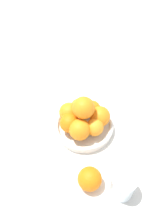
% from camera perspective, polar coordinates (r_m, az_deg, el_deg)
% --- Properties ---
extents(ground_plane, '(4.00, 4.00, 0.00)m').
position_cam_1_polar(ground_plane, '(0.87, -0.00, -4.44)').
color(ground_plane, silver).
extents(fruit_bowl, '(0.23, 0.23, 0.04)m').
position_cam_1_polar(fruit_bowl, '(0.86, -0.00, -3.73)').
color(fruit_bowl, silver).
rests_on(fruit_bowl, ground_plane).
extents(orange_pile, '(0.19, 0.18, 0.14)m').
position_cam_1_polar(orange_pile, '(0.81, -0.20, -1.16)').
color(orange_pile, orange).
rests_on(orange_pile, fruit_bowl).
extents(stray_orange, '(0.08, 0.08, 0.08)m').
position_cam_1_polar(stray_orange, '(0.73, 1.49, -17.06)').
color(stray_orange, orange).
rests_on(stray_orange, ground_plane).
extents(drinking_glass, '(0.08, 0.08, 0.10)m').
position_cam_1_polar(drinking_glass, '(0.72, 10.05, -18.29)').
color(drinking_glass, silver).
rests_on(drinking_glass, ground_plane).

